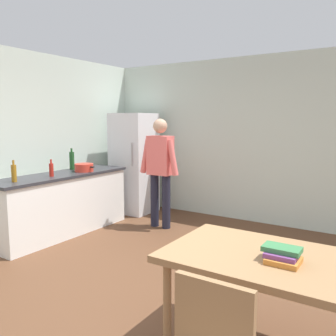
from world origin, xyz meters
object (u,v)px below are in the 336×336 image
Objects in this scene: bottle_wine_green at (72,160)px; bottle_sauce_red at (51,170)px; refrigerator at (134,163)px; book_stack at (282,255)px; person at (160,166)px; bottle_oil_amber at (14,173)px; dining_table at (267,266)px; cooking_pot at (84,168)px.

bottle_wine_green is 0.70m from bottle_sauce_red.
book_stack is (3.42, -2.76, -0.10)m from refrigerator.
bottle_oil_amber is at bearing -118.44° from person.
bottle_sauce_red reaches higher than dining_table.
bottle_wine_green is 1.42× the size of bottle_sauce_red.
person is 3.20m from dining_table.
bottle_sauce_red is (-0.03, -0.59, 0.04)m from cooking_pot.
person is 3.32m from book_stack.
cooking_pot is at bearing 87.31° from bottle_sauce_red.
dining_table is (3.30, -2.70, -0.23)m from refrigerator.
person is at bearing 36.64° from cooking_pot.
person reaches higher than bottle_sauce_red.
person is 4.25× the size of cooking_pot.
person is 1.60m from bottle_sauce_red.
person is at bearing 61.56° from bottle_oil_amber.
refrigerator is 2.39m from bottle_oil_amber.
person is at bearing -30.23° from refrigerator.
bottle_sauce_red is (-3.31, 0.86, 0.32)m from dining_table.
refrigerator reaches higher than person.
dining_table is at bearing -22.63° from bottle_wine_green.
book_stack is (3.72, -1.57, -0.25)m from bottle_wine_green.
bottle_oil_amber is (0.26, -1.19, -0.03)m from bottle_wine_green.
bottle_sauce_red is at bearing -126.87° from person.
refrigerator is at bearing 149.77° from person.
cooking_pot is at bearing 87.01° from bottle_oil_amber.
dining_table is (2.35, -2.15, -0.31)m from person.
dining_table is at bearing -5.33° from bottle_oil_amber.
refrigerator is at bearing 75.66° from bottle_wine_green.
bottle_wine_green is at bearing 114.73° from bottle_sauce_red.
cooking_pot is 3.73m from book_stack.
book_stack is (0.12, -0.06, 0.12)m from dining_table.
refrigerator is 7.25× the size of book_stack.
bottle_oil_amber reaches higher than book_stack.
bottle_wine_green is 1.21× the size of bottle_oil_amber.
refrigerator is at bearing 88.95° from bottle_oil_amber.
dining_table is at bearing -39.29° from refrigerator.
bottle_oil_amber is at bearing -93.31° from bottle_sauce_red.
cooking_pot is 0.59m from bottle_sauce_red.
bottle_wine_green is (-0.31, -1.20, 0.15)m from refrigerator.
person is 1.21× the size of dining_table.
book_stack is (2.47, -2.21, -0.18)m from person.
dining_table is 3.50× the size of cooking_pot.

